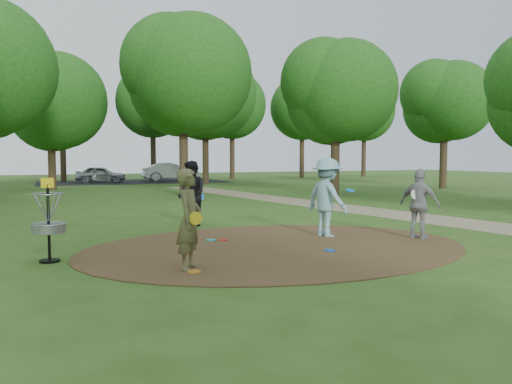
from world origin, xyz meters
name	(u,v)px	position (x,y,z in m)	size (l,w,h in m)	color
ground	(278,247)	(0.00, 0.00, 0.00)	(100.00, 100.00, 0.00)	#2D5119
dirt_clearing	(278,247)	(0.00, 0.00, 0.01)	(8.40, 8.40, 0.02)	#47301C
footpath	(443,221)	(6.50, 2.00, 0.01)	(2.00, 40.00, 0.01)	#8C7A5B
parking_lot	(133,182)	(2.00, 30.00, 0.00)	(14.00, 8.00, 0.01)	black
player_observer_with_disc	(189,220)	(-2.33, -1.36, 0.86)	(0.69, 0.75, 1.72)	brown
player_throwing_with_disc	(327,198)	(1.67, 0.78, 0.94)	(1.24, 1.35, 1.89)	#7DB1BB
player_walking_with_disc	(192,193)	(-0.79, 3.87, 0.91)	(0.88, 1.02, 1.82)	black
player_waiting_with_disc	(420,204)	(3.46, -0.39, 0.82)	(0.74, 1.04, 1.65)	gray
disc_ground_cyan	(211,240)	(-1.09, 1.28, 0.03)	(0.22, 0.22, 0.02)	#1CB2E3
disc_ground_blue	(330,250)	(0.73, -0.89, 0.03)	(0.22, 0.22, 0.02)	blue
disc_ground_red	(223,240)	(-0.84, 1.19, 0.03)	(0.22, 0.22, 0.02)	red
car_left	(101,174)	(-0.46, 29.58, 0.62)	(1.47, 3.64, 1.24)	#A0A3A8
car_right	(171,172)	(5.00, 30.06, 0.73)	(1.55, 4.43, 1.46)	#989B9F
disc_ground_orange	(194,272)	(-2.32, -1.61, 0.03)	(0.22, 0.22, 0.02)	orange
disc_golf_basket	(48,214)	(-4.50, 0.30, 0.87)	(0.63, 0.63, 1.54)	black
tree_ring	(207,67)	(1.17, 8.46, 5.23)	(36.82, 45.94, 9.18)	#332316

